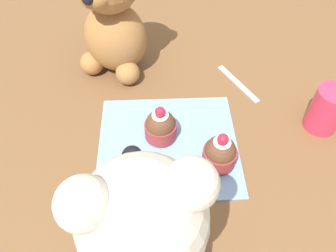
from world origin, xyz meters
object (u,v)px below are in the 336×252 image
(cupcake_near_tan_bear, at_px, (160,126))
(cupcake_near_cream_bear, at_px, (220,153))
(teddy_bear_tan, at_px, (111,16))
(juice_glass, at_px, (327,110))
(teddy_bear_cream, at_px, (145,240))
(teaspoon, at_px, (238,83))

(cupcake_near_tan_bear, bearing_deg, cupcake_near_cream_bear, 147.28)
(teddy_bear_tan, xyz_separation_m, juice_glass, (-0.40, 0.19, -0.08))
(teddy_bear_cream, relative_size, cupcake_near_cream_bear, 3.65)
(teddy_bear_tan, xyz_separation_m, cupcake_near_tan_bear, (-0.09, 0.21, -0.10))
(cupcake_near_tan_bear, relative_size, juice_glass, 0.82)
(cupcake_near_tan_bear, bearing_deg, juice_glass, -176.99)
(cupcake_near_cream_bear, xyz_separation_m, juice_glass, (-0.21, -0.08, 0.01))
(juice_glass, bearing_deg, teddy_bear_cream, 38.45)
(cupcake_near_cream_bear, bearing_deg, teddy_bear_cream, 56.42)
(teddy_bear_cream, height_order, teddy_bear_tan, teddy_bear_cream)
(teddy_bear_cream, distance_m, teddy_bear_tan, 0.46)
(cupcake_near_tan_bear, bearing_deg, teaspoon, -141.10)
(teddy_bear_tan, distance_m, cupcake_near_tan_bear, 0.24)
(cupcake_near_cream_bear, xyz_separation_m, teaspoon, (-0.07, -0.20, -0.03))
(teddy_bear_cream, bearing_deg, teaspoon, -125.84)
(teddy_bear_tan, distance_m, teaspoon, 0.30)
(teddy_bear_tan, relative_size, teaspoon, 2.07)
(juice_glass, bearing_deg, teaspoon, -41.81)
(teddy_bear_cream, xyz_separation_m, cupcake_near_cream_bear, (-0.12, -0.18, -0.10))
(cupcake_near_tan_bear, bearing_deg, teddy_bear_tan, -66.48)
(teddy_bear_tan, distance_m, cupcake_near_cream_bear, 0.34)
(teddy_bear_cream, distance_m, cupcake_near_cream_bear, 0.24)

